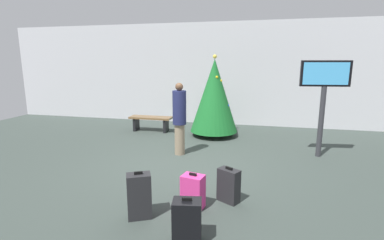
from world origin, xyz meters
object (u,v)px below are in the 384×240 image
(flight_info_kiosk, at_px, (324,88))
(suitcase_0, at_px, (139,196))
(suitcase_2, at_px, (187,221))
(suitcase_3, at_px, (193,192))
(holiday_tree, at_px, (214,96))
(traveller_0, at_px, (179,117))
(suitcase_1, at_px, (229,185))
(waiting_bench, at_px, (151,120))

(flight_info_kiosk, distance_m, suitcase_0, 4.81)
(suitcase_2, distance_m, suitcase_3, 0.84)
(holiday_tree, relative_size, suitcase_2, 4.10)
(traveller_0, xyz_separation_m, suitcase_1, (1.41, -2.13, -0.64))
(waiting_bench, xyz_separation_m, suitcase_2, (2.55, -5.32, -0.08))
(suitcase_2, bearing_deg, suitcase_0, 154.01)
(holiday_tree, bearing_deg, suitcase_2, -84.80)
(suitcase_0, distance_m, suitcase_2, 0.89)
(holiday_tree, distance_m, flight_info_kiosk, 3.07)
(suitcase_3, bearing_deg, holiday_tree, 94.67)
(suitcase_1, bearing_deg, waiting_bench, 125.26)
(holiday_tree, height_order, waiting_bench, holiday_tree)
(holiday_tree, height_order, traveller_0, holiday_tree)
(holiday_tree, distance_m, traveller_0, 2.03)
(flight_info_kiosk, distance_m, suitcase_2, 4.68)
(waiting_bench, height_order, suitcase_1, suitcase_1)
(waiting_bench, height_order, suitcase_2, suitcase_2)
(flight_info_kiosk, bearing_deg, waiting_bench, 163.24)
(traveller_0, xyz_separation_m, suitcase_3, (0.89, -2.45, -0.66))
(flight_info_kiosk, height_order, traveller_0, flight_info_kiosk)
(traveller_0, relative_size, suitcase_2, 2.94)
(suitcase_1, xyz_separation_m, suitcase_3, (-0.51, -0.32, -0.01))
(flight_info_kiosk, bearing_deg, traveller_0, -169.72)
(traveller_0, relative_size, suitcase_0, 2.48)
(suitcase_1, distance_m, suitcase_3, 0.60)
(waiting_bench, bearing_deg, suitcase_0, -70.49)
(traveller_0, height_order, suitcase_3, traveller_0)
(waiting_bench, relative_size, traveller_0, 0.79)
(waiting_bench, bearing_deg, suitcase_1, -54.74)
(suitcase_0, xyz_separation_m, suitcase_3, (0.69, 0.44, -0.07))
(suitcase_2, bearing_deg, suitcase_3, 97.97)
(holiday_tree, distance_m, suitcase_2, 5.33)
(flight_info_kiosk, bearing_deg, suitcase_0, -131.24)
(traveller_0, bearing_deg, suitcase_1, -56.55)
(holiday_tree, bearing_deg, waiting_bench, 177.28)
(suitcase_3, bearing_deg, waiting_bench, 118.47)
(flight_info_kiosk, relative_size, suitcase_3, 3.99)
(waiting_bench, bearing_deg, traveller_0, -52.94)
(suitcase_0, distance_m, suitcase_1, 1.42)
(flight_info_kiosk, height_order, waiting_bench, flight_info_kiosk)
(holiday_tree, height_order, suitcase_0, holiday_tree)
(suitcase_2, bearing_deg, holiday_tree, 95.20)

